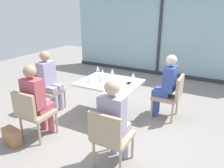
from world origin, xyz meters
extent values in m
plane|color=gray|center=(0.00, 0.00, 0.00)|extent=(12.00, 12.00, 0.00)
cube|color=#93B7BC|center=(0.00, 3.20, 1.35)|extent=(5.89, 0.03, 2.70)
cube|color=#2D2D33|center=(0.00, 3.17, 1.35)|extent=(0.08, 0.06, 2.70)
cube|color=#2D2D33|center=(0.00, 3.17, 0.05)|extent=(5.89, 0.10, 0.10)
cube|color=silver|center=(0.00, 0.00, 0.71)|extent=(1.13, 0.90, 0.04)
cylinder|color=#4C4C51|center=(0.00, 0.00, 0.35)|extent=(0.14, 0.14, 0.69)
cylinder|color=#4C4C51|center=(0.00, 0.00, 0.01)|extent=(0.56, 0.56, 0.02)
cube|color=tan|center=(-0.71, -1.17, 0.42)|extent=(0.46, 0.46, 0.06)
cube|color=tan|center=(-0.71, -1.42, 0.66)|extent=(0.46, 0.05, 0.42)
cylinder|color=tan|center=(-0.51, -0.97, 0.20)|extent=(0.04, 0.04, 0.39)
cylinder|color=tan|center=(-0.91, -0.97, 0.20)|extent=(0.04, 0.04, 0.39)
cylinder|color=tan|center=(-0.51, -1.37, 0.20)|extent=(0.04, 0.04, 0.39)
cylinder|color=tan|center=(-0.91, -1.37, 0.20)|extent=(0.04, 0.04, 0.39)
cube|color=tan|center=(0.71, -1.17, 0.42)|extent=(0.46, 0.46, 0.06)
cube|color=tan|center=(0.71, -1.42, 0.66)|extent=(0.46, 0.05, 0.42)
cylinder|color=tan|center=(0.91, -0.97, 0.20)|extent=(0.04, 0.04, 0.39)
cylinder|color=tan|center=(0.51, -0.97, 0.20)|extent=(0.04, 0.04, 0.39)
cylinder|color=tan|center=(0.91, -1.37, 0.20)|extent=(0.04, 0.04, 0.39)
cylinder|color=tan|center=(0.51, -1.37, 0.20)|extent=(0.04, 0.04, 0.39)
cube|color=tan|center=(0.97, 0.50, 0.42)|extent=(0.46, 0.46, 0.06)
cube|color=tan|center=(1.22, 0.50, 0.66)|extent=(0.05, 0.46, 0.42)
cylinder|color=tan|center=(0.77, 0.70, 0.20)|extent=(0.04, 0.04, 0.39)
cylinder|color=tan|center=(0.77, 0.30, 0.20)|extent=(0.04, 0.04, 0.39)
cylinder|color=tan|center=(1.17, 0.70, 0.20)|extent=(0.04, 0.04, 0.39)
cylinder|color=tan|center=(1.17, 0.30, 0.20)|extent=(0.04, 0.04, 0.39)
cube|color=tan|center=(-1.23, -0.34, 0.42)|extent=(0.46, 0.46, 0.06)
cube|color=tan|center=(-1.48, -0.34, 0.66)|extent=(0.05, 0.46, 0.42)
cylinder|color=tan|center=(-1.03, -0.54, 0.20)|extent=(0.04, 0.04, 0.39)
cylinder|color=tan|center=(-1.03, -0.14, 0.20)|extent=(0.04, 0.04, 0.39)
cylinder|color=tan|center=(-1.43, -0.54, 0.20)|extent=(0.04, 0.04, 0.39)
cylinder|color=tan|center=(-1.43, -0.14, 0.20)|extent=(0.04, 0.04, 0.39)
cylinder|color=#B24C56|center=(-0.62, -1.00, 0.23)|extent=(0.11, 0.11, 0.45)
cube|color=#B24C56|center=(-0.62, -1.09, 0.51)|extent=(0.13, 0.32, 0.11)
cylinder|color=#B24C56|center=(-0.80, -1.00, 0.23)|extent=(0.11, 0.11, 0.45)
cube|color=#B24C56|center=(-0.80, -1.09, 0.51)|extent=(0.13, 0.32, 0.11)
cube|color=#B24C56|center=(-0.71, -1.22, 0.80)|extent=(0.34, 0.20, 0.48)
sphere|color=tan|center=(-0.71, -1.22, 1.16)|extent=(0.20, 0.20, 0.20)
cylinder|color=#9E93B7|center=(0.80, -1.00, 0.23)|extent=(0.11, 0.11, 0.45)
cube|color=#9E93B7|center=(0.80, -1.09, 0.51)|extent=(0.13, 0.32, 0.11)
cylinder|color=#9E93B7|center=(0.62, -1.00, 0.23)|extent=(0.11, 0.11, 0.45)
cube|color=#9E93B7|center=(0.62, -1.09, 0.51)|extent=(0.13, 0.32, 0.11)
cube|color=#9E93B7|center=(0.71, -1.22, 0.80)|extent=(0.34, 0.20, 0.48)
sphere|color=#D8AD8C|center=(0.71, -1.22, 1.16)|extent=(0.20, 0.20, 0.20)
cylinder|color=#384C9E|center=(0.79, 0.59, 0.23)|extent=(0.11, 0.11, 0.45)
cube|color=#384C9E|center=(0.89, 0.59, 0.51)|extent=(0.32, 0.13, 0.11)
cylinder|color=#384C9E|center=(0.79, 0.41, 0.23)|extent=(0.11, 0.11, 0.45)
cube|color=#384C9E|center=(0.89, 0.41, 0.51)|extent=(0.32, 0.13, 0.11)
cube|color=#384C9E|center=(1.02, 0.50, 0.80)|extent=(0.20, 0.34, 0.48)
sphere|color=beige|center=(1.02, 0.50, 1.16)|extent=(0.20, 0.20, 0.20)
cylinder|color=#9E93B7|center=(-1.05, -0.43, 0.23)|extent=(0.11, 0.11, 0.45)
cube|color=#9E93B7|center=(-1.15, -0.43, 0.51)|extent=(0.32, 0.13, 0.11)
cylinder|color=#9E93B7|center=(-1.05, -0.25, 0.23)|extent=(0.11, 0.11, 0.45)
cube|color=#9E93B7|center=(-1.15, -0.25, 0.51)|extent=(0.32, 0.13, 0.11)
cube|color=#9E93B7|center=(-1.28, -0.34, 0.80)|extent=(0.20, 0.34, 0.48)
sphere|color=tan|center=(-1.28, -0.34, 1.16)|extent=(0.20, 0.20, 0.20)
cylinder|color=silver|center=(0.40, 0.21, 0.73)|extent=(0.06, 0.06, 0.00)
cylinder|color=silver|center=(0.40, 0.21, 0.78)|extent=(0.01, 0.01, 0.08)
cone|color=silver|center=(0.40, 0.21, 0.87)|extent=(0.07, 0.07, 0.09)
cylinder|color=silver|center=(-0.14, -0.15, 0.73)|extent=(0.06, 0.06, 0.00)
cylinder|color=silver|center=(-0.14, -0.15, 0.78)|extent=(0.01, 0.01, 0.08)
cone|color=silver|center=(-0.14, -0.15, 0.87)|extent=(0.07, 0.07, 0.09)
cylinder|color=silver|center=(-0.08, 0.26, 0.73)|extent=(0.06, 0.06, 0.00)
cylinder|color=silver|center=(-0.08, 0.26, 0.78)|extent=(0.01, 0.01, 0.08)
cone|color=silver|center=(-0.08, 0.26, 0.87)|extent=(0.07, 0.07, 0.09)
cylinder|color=silver|center=(-0.02, -0.30, 0.73)|extent=(0.06, 0.06, 0.00)
cylinder|color=silver|center=(-0.02, -0.30, 0.78)|extent=(0.01, 0.01, 0.08)
cone|color=silver|center=(-0.02, -0.30, 0.87)|extent=(0.07, 0.07, 0.09)
cylinder|color=silver|center=(-0.44, 0.29, 0.73)|extent=(0.06, 0.06, 0.00)
cylinder|color=silver|center=(-0.44, 0.29, 0.78)|extent=(0.01, 0.01, 0.08)
cone|color=silver|center=(-0.44, 0.29, 0.87)|extent=(0.07, 0.07, 0.09)
cylinder|color=silver|center=(0.14, -0.28, 0.73)|extent=(0.06, 0.06, 0.00)
cylinder|color=silver|center=(0.14, -0.28, 0.78)|extent=(0.01, 0.01, 0.08)
cone|color=silver|center=(0.14, -0.28, 0.87)|extent=(0.07, 0.07, 0.09)
cylinder|color=silver|center=(-0.24, 0.15, 0.73)|extent=(0.06, 0.06, 0.00)
cylinder|color=silver|center=(-0.24, 0.15, 0.78)|extent=(0.01, 0.01, 0.08)
cone|color=silver|center=(-0.24, 0.15, 0.87)|extent=(0.07, 0.07, 0.09)
cylinder|color=white|center=(-0.32, -0.21, 0.78)|extent=(0.08, 0.08, 0.09)
cube|color=black|center=(0.36, 0.09, 0.73)|extent=(0.09, 0.15, 0.01)
cube|color=#A3704C|center=(-0.91, -1.57, 0.14)|extent=(0.32, 0.20, 0.28)
camera|label=1|loc=(1.88, -3.41, 2.11)|focal=34.68mm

